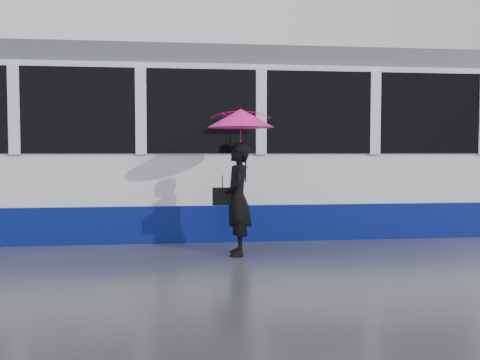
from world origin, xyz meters
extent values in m
plane|color=#28282D|center=(0.00, 0.00, 0.00)|extent=(90.00, 90.00, 0.00)
cube|color=#3F3D38|center=(0.00, 1.78, 0.01)|extent=(34.00, 0.07, 0.02)
cube|color=#3F3D38|center=(0.00, 3.22, 0.01)|extent=(34.00, 0.07, 0.02)
cube|color=white|center=(0.96, 2.50, 1.52)|extent=(24.00, 2.40, 2.95)
cube|color=navy|center=(0.96, 2.50, 0.31)|extent=(24.00, 2.56, 0.62)
cube|color=black|center=(0.96, 2.50, 2.20)|extent=(23.00, 2.48, 1.40)
cube|color=#515358|center=(0.96, 2.50, 3.17)|extent=(23.60, 2.20, 0.35)
imported|color=black|center=(-0.07, 0.09, 0.83)|extent=(0.41, 0.62, 1.67)
imported|color=#E71392|center=(-0.02, 0.09, 1.75)|extent=(0.93, 0.95, 0.83)
cone|color=#E71392|center=(-0.02, 0.09, 2.01)|extent=(1.00, 1.00, 0.27)
cylinder|color=black|center=(-0.02, 0.09, 2.17)|extent=(0.01, 0.01, 0.06)
cylinder|color=black|center=(0.05, 0.11, 1.44)|extent=(0.02, 0.02, 0.73)
cube|color=black|center=(-0.29, 0.11, 0.87)|extent=(0.30, 0.14, 0.26)
cylinder|color=black|center=(-0.29, 0.11, 1.09)|extent=(0.01, 0.01, 0.18)
camera|label=1|loc=(-0.96, -7.68, 1.52)|focal=40.00mm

